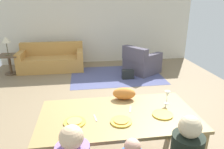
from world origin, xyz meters
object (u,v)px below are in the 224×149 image
couch (52,60)px  wine_glass (167,95)px  plate_near_child (121,121)px  side_table (9,62)px  plate_near_woman (163,115)px  cat (124,94)px  armchair (141,62)px  dining_table (118,119)px  table_lamp (6,40)px  plate_near_man (75,122)px  handbag (128,74)px

couch → wine_glass: bearing=-63.6°
plate_near_child → side_table: 4.95m
couch → side_table: couch is taller
plate_near_woman → side_table: size_ratio=0.43×
plate_near_woman → cat: 0.63m
couch → armchair: (2.69, -0.69, 0.02)m
dining_table → table_lamp: table_lamp is taller
plate_near_man → plate_near_child: (0.53, -0.06, 0.00)m
plate_near_woman → couch: (-1.89, 4.41, -0.47)m
plate_near_man → armchair: 4.20m
plate_near_child → table_lamp: size_ratio=0.46×
plate_near_woman → handbag: size_ratio=0.78×
plate_near_woman → dining_table: bearing=169.3°
cat → handbag: cat is taller
cat → handbag: (0.67, 2.75, -0.71)m
cat → armchair: cat is taller
armchair → handbag: armchair is taller
couch → plate_near_child: bearing=-73.2°
plate_near_woman → couch: couch is taller
wine_glass → side_table: size_ratio=0.32×
plate_near_child → wine_glass: wine_glass is taller
dining_table → side_table: (-2.53, 4.05, -0.32)m
dining_table → plate_near_woman: bearing=-10.7°
side_table → handbag: (3.36, -0.90, -0.25)m
plate_near_child → armchair: size_ratio=0.21×
cat → handbag: bearing=88.2°
cat → couch: size_ratio=0.16×
plate_near_woman → cat: size_ratio=0.78×
cat → table_lamp: 4.54m
armchair → handbag: (-0.50, -0.47, -0.19)m
wine_glass → table_lamp: bearing=129.8°
side_table → table_lamp: bearing=135.0°
dining_table → plate_near_woman: size_ratio=7.67×
cat → couch: bearing=123.0°
couch → cat: bearing=-68.9°
armchair → table_lamp: size_ratio=2.19×
plate_near_child → handbag: (0.82, 3.33, -0.64)m
plate_near_man → plate_near_child: size_ratio=1.00×
dining_table → armchair: 3.88m
plate_near_man → table_lamp: bearing=115.7°
plate_near_man → plate_near_woman: 1.05m
table_lamp → wine_glass: bearing=-50.2°
dining_table → cat: bearing=69.5°
armchair → handbag: size_ratio=3.70×
side_table → table_lamp: table_lamp is taller
plate_near_woman → armchair: (0.80, 3.73, -0.45)m
plate_near_man → plate_near_woman: bearing=1.1°
cat → table_lamp: bearing=138.2°
plate_near_child → handbag: bearing=76.1°
table_lamp → handbag: table_lamp is taller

